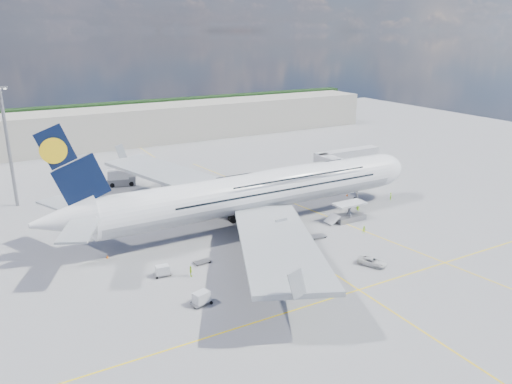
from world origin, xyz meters
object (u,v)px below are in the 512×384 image
dolly_row_a (202,262)px  crew_wing (191,271)px  cone_wing_right_outer (276,265)px  jet_bridge (343,160)px  airliner (259,191)px  dolly_nose_near (280,239)px  dolly_nose_far (317,236)px  catering_truck_outer (121,178)px  crew_nose (391,196)px  dolly_row_c (306,270)px  dolly_back (162,270)px  catering_truck_inner (196,189)px  dolly_row_b (201,298)px  cargo_loader (348,214)px  cone_wing_left_outer (138,201)px  crew_loader (364,230)px  crew_van (358,208)px  baggage_tug (299,257)px  cone_nose (347,195)px  service_van (372,262)px  light_mast (8,146)px  cone_wing_right_inner (313,263)px  crew_tug (311,280)px  cone_tail (107,257)px  cone_wing_left_inner (166,212)px

dolly_row_a → crew_wing: bearing=-140.2°
crew_wing → cone_wing_right_outer: (13.22, -3.67, -0.58)m
jet_bridge → airliner: bearing=-159.7°
dolly_nose_near → dolly_nose_far: bearing=1.5°
catering_truck_outer → crew_nose: catering_truck_outer is taller
dolly_row_c → airliner: bearing=79.1°
dolly_row_c → dolly_back: bearing=150.3°
crew_wing → catering_truck_inner: bearing=4.5°
jet_bridge → dolly_row_b: (-51.49, -33.38, -5.83)m
cargo_loader → dolly_nose_near: bearing=-173.4°
cargo_loader → catering_truck_outer: size_ratio=1.17×
dolly_row_a → catering_truck_inner: catering_truck_inner is taller
catering_truck_outer → cone_wing_left_outer: size_ratio=13.48×
crew_loader → crew_van: (6.41, 9.35, 0.15)m
baggage_tug → cone_nose: size_ratio=5.65×
jet_bridge → crew_nose: (3.51, -12.83, -6.00)m
dolly_row_c → cone_wing_right_outer: size_ratio=5.44×
dolly_row_c → baggage_tug: (2.01, 4.79, -0.28)m
crew_nose → service_van: bearing=-177.6°
catering_truck_inner → cone_wing_left_outer: catering_truck_inner is taller
dolly_nose_near → crew_loader: (15.59, -4.83, 0.42)m
dolly_row_b → dolly_back: dolly_row_b is taller
cargo_loader → light_mast: size_ratio=0.33×
catering_truck_outer → crew_nose: 64.10m
baggage_tug → crew_wing: 17.85m
cone_wing_right_outer → dolly_row_b: bearing=-162.4°
catering_truck_inner → crew_loader: catering_truck_inner is taller
crew_loader → cone_wing_right_inner: 17.13m
dolly_nose_far → baggage_tug: size_ratio=1.05×
dolly_back → crew_van: size_ratio=1.59×
crew_tug → cone_tail: bearing=123.4°
dolly_nose_near → baggage_tug: (-1.83, -8.93, 0.49)m
cone_wing_left_outer → airliner: bearing=-55.6°
baggage_tug → cone_tail: (-27.05, 17.02, -0.56)m
dolly_row_a → dolly_nose_far: 22.51m
dolly_row_a → crew_nose: bearing=4.7°
light_mast → cone_wing_left_outer: light_mast is taller
jet_bridge → light_mast: size_ratio=0.74×
cargo_loader → service_van: (-9.65, -17.71, -0.60)m
crew_loader → crew_tug: crew_loader is taller
cargo_loader → service_van: cargo_loader is taller
light_mast → dolly_back: light_mast is taller
cone_wing_left_outer → dolly_nose_near: bearing=-64.6°
catering_truck_inner → crew_wing: bearing=-120.4°
dolly_row_b → dolly_nose_far: size_ratio=0.97×
service_van → dolly_row_a: bearing=121.6°
baggage_tug → service_van: size_ratio=0.70×
dolly_back → dolly_nose_far: dolly_back is taller
jet_bridge → cone_wing_left_inner: (-43.45, 3.44, -6.55)m
dolly_row_c → baggage_tug: size_ratio=1.01×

